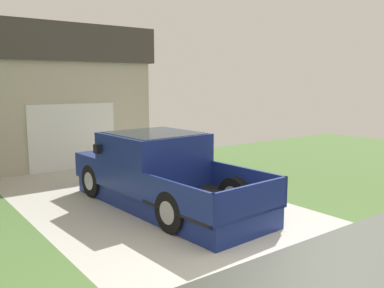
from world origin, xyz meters
name	(u,v)px	position (x,y,z in m)	size (l,w,h in m)	color
pickup_truck	(156,172)	(0.14, 3.53, 0.73)	(2.30, 5.25, 1.65)	navy
person_with_hat	(204,157)	(1.50, 3.46, 0.94)	(0.49, 0.47, 1.61)	navy
handbag	(208,192)	(1.39, 3.15, 0.13)	(0.30, 0.15, 0.40)	tan
house_with_garage	(1,94)	(-1.30, 11.76, 2.35)	(8.77, 6.96, 4.63)	#B8AD98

